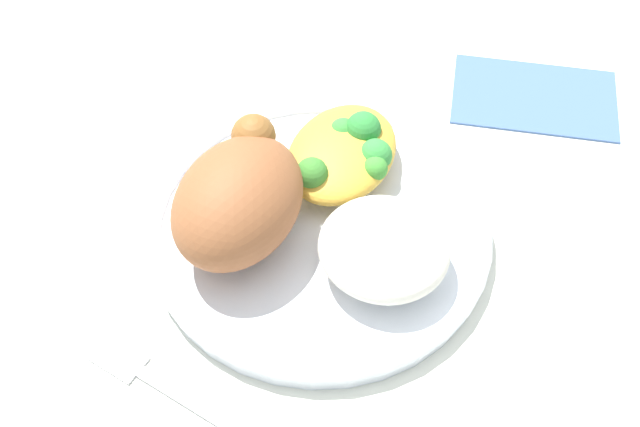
{
  "coord_description": "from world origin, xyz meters",
  "views": [
    {
      "loc": [
        -0.31,
        -0.15,
        0.47
      ],
      "look_at": [
        0.0,
        0.0,
        0.03
      ],
      "focal_mm": 44.55,
      "sensor_mm": 36.0,
      "label": 1
    }
  ],
  "objects_px": {
    "plate": "(320,229)",
    "napkin": "(535,96)",
    "rice_pile": "(384,248)",
    "roasted_chicken": "(239,199)",
    "mac_cheese_with_broccoli": "(345,152)",
    "fork": "(173,391)"
  },
  "relations": [
    {
      "from": "mac_cheese_with_broccoli",
      "to": "napkin",
      "type": "xyz_separation_m",
      "value": [
        0.15,
        -0.11,
        -0.03
      ]
    },
    {
      "from": "plate",
      "to": "roasted_chicken",
      "type": "relative_size",
      "value": 2.11
    },
    {
      "from": "roasted_chicken",
      "to": "mac_cheese_with_broccoli",
      "type": "xyz_separation_m",
      "value": [
        0.09,
        -0.04,
        -0.02
      ]
    },
    {
      "from": "plate",
      "to": "mac_cheese_with_broccoli",
      "type": "relative_size",
      "value": 2.41
    },
    {
      "from": "roasted_chicken",
      "to": "napkin",
      "type": "distance_m",
      "value": 0.28
    },
    {
      "from": "plate",
      "to": "roasted_chicken",
      "type": "height_order",
      "value": "roasted_chicken"
    },
    {
      "from": "plate",
      "to": "napkin",
      "type": "xyz_separation_m",
      "value": [
        0.21,
        -0.1,
        -0.01
      ]
    },
    {
      "from": "rice_pile",
      "to": "napkin",
      "type": "height_order",
      "value": "rice_pile"
    },
    {
      "from": "roasted_chicken",
      "to": "fork",
      "type": "xyz_separation_m",
      "value": [
        -0.12,
        -0.01,
        -0.05
      ]
    },
    {
      "from": "rice_pile",
      "to": "napkin",
      "type": "distance_m",
      "value": 0.23
    },
    {
      "from": "mac_cheese_with_broccoli",
      "to": "plate",
      "type": "bearing_deg",
      "value": -173.66
    },
    {
      "from": "roasted_chicken",
      "to": "rice_pile",
      "type": "distance_m",
      "value": 0.1
    },
    {
      "from": "mac_cheese_with_broccoli",
      "to": "napkin",
      "type": "relative_size",
      "value": 0.75
    },
    {
      "from": "roasted_chicken",
      "to": "fork",
      "type": "height_order",
      "value": "roasted_chicken"
    },
    {
      "from": "plate",
      "to": "napkin",
      "type": "bearing_deg",
      "value": -25.76
    },
    {
      "from": "roasted_chicken",
      "to": "rice_pile",
      "type": "bearing_deg",
      "value": -81.13
    },
    {
      "from": "plate",
      "to": "rice_pile",
      "type": "bearing_deg",
      "value": -104.94
    },
    {
      "from": "plate",
      "to": "napkin",
      "type": "distance_m",
      "value": 0.23
    },
    {
      "from": "mac_cheese_with_broccoli",
      "to": "napkin",
      "type": "bearing_deg",
      "value": -34.85
    },
    {
      "from": "rice_pile",
      "to": "fork",
      "type": "distance_m",
      "value": 0.16
    },
    {
      "from": "rice_pile",
      "to": "mac_cheese_with_broccoli",
      "type": "distance_m",
      "value": 0.09
    },
    {
      "from": "plate",
      "to": "roasted_chicken",
      "type": "xyz_separation_m",
      "value": [
        -0.03,
        0.05,
        0.04
      ]
    }
  ]
}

